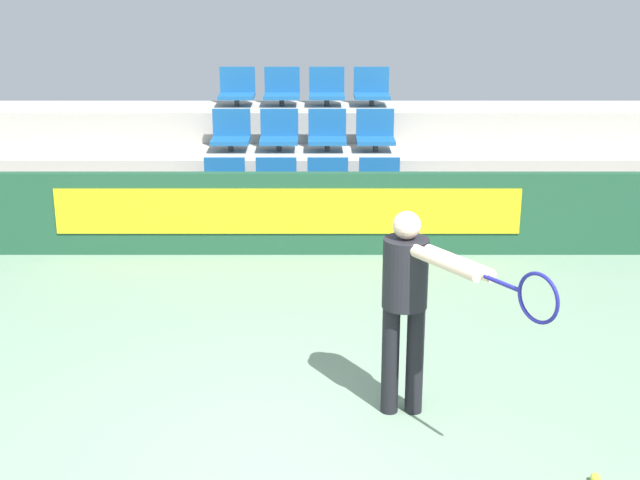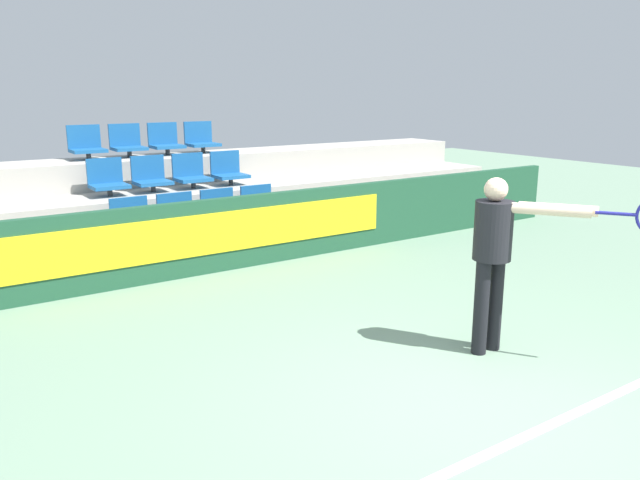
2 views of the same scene
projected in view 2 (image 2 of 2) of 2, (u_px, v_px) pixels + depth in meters
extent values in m
plane|color=gray|center=(487.00, 411.00, 4.53)|extent=(30.00, 30.00, 0.00)
cube|color=white|center=(531.00, 434.00, 4.22)|extent=(4.80, 0.08, 0.01)
cube|color=#1E4C33|center=(223.00, 234.00, 7.96)|extent=(12.40, 0.12, 0.94)
cube|color=yellow|center=(215.00, 233.00, 7.81)|extent=(5.19, 0.02, 0.52)
cube|color=#ADA89E|center=(205.00, 245.00, 8.49)|extent=(12.00, 1.01, 0.41)
cube|color=#ADA89E|center=(177.00, 218.00, 9.25)|extent=(12.00, 1.01, 0.83)
cube|color=#ADA89E|center=(153.00, 195.00, 10.01)|extent=(12.00, 1.01, 1.24)
cylinder|color=#333333|center=(135.00, 235.00, 7.96)|extent=(0.07, 0.07, 0.11)
cube|color=#195693|center=(135.00, 228.00, 7.94)|extent=(0.49, 0.42, 0.05)
cube|color=#195693|center=(129.00, 211.00, 8.05)|extent=(0.49, 0.04, 0.35)
cylinder|color=#333333|center=(181.00, 229.00, 8.30)|extent=(0.07, 0.07, 0.11)
cube|color=#195693|center=(181.00, 223.00, 8.28)|extent=(0.49, 0.42, 0.05)
cube|color=#195693|center=(175.00, 206.00, 8.39)|extent=(0.49, 0.04, 0.35)
cylinder|color=#333333|center=(224.00, 223.00, 8.64)|extent=(0.07, 0.07, 0.11)
cube|color=#195693|center=(223.00, 217.00, 8.62)|extent=(0.49, 0.42, 0.05)
cube|color=#195693|center=(217.00, 201.00, 8.73)|extent=(0.49, 0.04, 0.35)
cylinder|color=#333333|center=(263.00, 218.00, 8.97)|extent=(0.07, 0.07, 0.11)
cube|color=#195693|center=(263.00, 213.00, 8.95)|extent=(0.49, 0.42, 0.05)
cube|color=#195693|center=(256.00, 197.00, 9.06)|extent=(0.49, 0.04, 0.35)
cylinder|color=#333333|center=(110.00, 192.00, 8.68)|extent=(0.07, 0.07, 0.11)
cube|color=#195693|center=(110.00, 186.00, 8.66)|extent=(0.49, 0.42, 0.05)
cube|color=#195693|center=(104.00, 171.00, 8.76)|extent=(0.49, 0.04, 0.35)
cylinder|color=#333333|center=(153.00, 188.00, 9.01)|extent=(0.07, 0.07, 0.11)
cube|color=#195693|center=(153.00, 183.00, 8.99)|extent=(0.49, 0.42, 0.05)
cube|color=#195693|center=(148.00, 167.00, 9.10)|extent=(0.49, 0.04, 0.35)
cylinder|color=#333333|center=(193.00, 185.00, 9.35)|extent=(0.07, 0.07, 0.11)
cube|color=#195693|center=(193.00, 179.00, 9.33)|extent=(0.49, 0.42, 0.05)
cube|color=#195693|center=(188.00, 165.00, 9.44)|extent=(0.49, 0.04, 0.35)
cylinder|color=#333333|center=(231.00, 181.00, 9.69)|extent=(0.07, 0.07, 0.11)
cube|color=#195693|center=(231.00, 176.00, 9.67)|extent=(0.49, 0.42, 0.05)
cube|color=#195693|center=(225.00, 162.00, 9.77)|extent=(0.49, 0.04, 0.35)
cylinder|color=#333333|center=(89.00, 156.00, 9.39)|extent=(0.07, 0.07, 0.11)
cube|color=#195693|center=(88.00, 151.00, 9.37)|extent=(0.49, 0.42, 0.05)
cube|color=#195693|center=(84.00, 136.00, 9.48)|extent=(0.49, 0.04, 0.35)
cylinder|color=#333333|center=(130.00, 154.00, 9.72)|extent=(0.07, 0.07, 0.11)
cube|color=#195693|center=(129.00, 149.00, 9.71)|extent=(0.49, 0.42, 0.05)
cube|color=#195693|center=(124.00, 135.00, 9.81)|extent=(0.49, 0.04, 0.35)
cylinder|color=#333333|center=(168.00, 152.00, 10.06)|extent=(0.07, 0.07, 0.11)
cube|color=#195693|center=(167.00, 147.00, 10.04)|extent=(0.49, 0.42, 0.05)
cube|color=#195693|center=(162.00, 133.00, 10.15)|extent=(0.49, 0.04, 0.35)
cylinder|color=#333333|center=(203.00, 150.00, 10.40)|extent=(0.07, 0.07, 0.11)
cube|color=#195693|center=(203.00, 145.00, 10.38)|extent=(0.49, 0.42, 0.05)
cube|color=#195693|center=(198.00, 132.00, 10.49)|extent=(0.49, 0.04, 0.35)
cylinder|color=black|center=(481.00, 308.00, 5.43)|extent=(0.13, 0.13, 0.85)
cylinder|color=black|center=(495.00, 304.00, 5.53)|extent=(0.13, 0.13, 0.85)
cylinder|color=black|center=(493.00, 231.00, 5.32)|extent=(0.33, 0.33, 0.51)
sphere|color=beige|center=(496.00, 189.00, 5.24)|extent=(0.20, 0.20, 0.20)
cylinder|color=beige|center=(551.00, 210.00, 5.08)|extent=(0.42, 0.56, 0.09)
cylinder|color=beige|center=(558.00, 209.00, 5.12)|extent=(0.42, 0.56, 0.09)
cylinder|color=navy|center=(616.00, 214.00, 4.93)|extent=(0.19, 0.26, 0.03)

